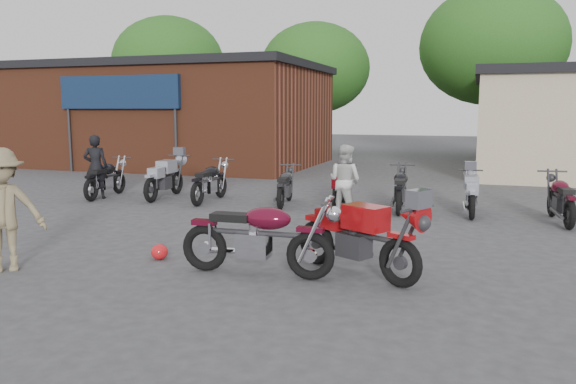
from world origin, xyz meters
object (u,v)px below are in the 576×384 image
(helmet, at_px, (159,252))
(person_dark, at_px, (96,167))
(vintage_motorcycle, at_px, (259,232))
(row_bike_5, at_px, (401,187))
(row_bike_0, at_px, (106,176))
(row_bike_6, at_px, (471,192))
(person_light, at_px, (345,180))
(sportbike, at_px, (358,233))
(row_bike_7, at_px, (561,196))
(row_bike_1, at_px, (165,176))
(row_bike_4, at_px, (341,185))
(row_bike_3, at_px, (285,184))
(row_bike_2, at_px, (210,180))
(person_tan, at_px, (2,210))

(helmet, distance_m, person_dark, 6.96)
(vintage_motorcycle, distance_m, row_bike_5, 6.13)
(row_bike_0, xyz_separation_m, row_bike_6, (9.45, 0.51, -0.04))
(helmet, height_order, person_light, person_light)
(sportbike, relative_size, person_dark, 1.26)
(sportbike, relative_size, row_bike_7, 1.11)
(vintage_motorcycle, distance_m, person_light, 4.89)
(row_bike_1, xyz_separation_m, row_bike_4, (4.82, 0.12, -0.07))
(vintage_motorcycle, relative_size, helmet, 8.17)
(row_bike_0, distance_m, row_bike_3, 5.04)
(row_bike_4, bearing_deg, row_bike_1, 86.09)
(sportbike, distance_m, row_bike_2, 7.23)
(row_bike_0, relative_size, row_bike_6, 1.09)
(row_bike_2, distance_m, row_bike_3, 2.01)
(vintage_motorcycle, relative_size, row_bike_0, 1.13)
(helmet, xyz_separation_m, person_dark, (-4.90, 4.89, 0.73))
(person_dark, distance_m, row_bike_4, 6.57)
(row_bike_5, bearing_deg, helmet, 146.63)
(vintage_motorcycle, xyz_separation_m, row_bike_5, (1.22, 6.01, -0.08))
(row_bike_1, height_order, row_bike_3, row_bike_1)
(helmet, xyz_separation_m, row_bike_6, (4.65, 5.68, 0.40))
(row_bike_5, height_order, row_bike_6, row_bike_5)
(person_tan, bearing_deg, row_bike_6, 6.76)
(person_light, xyz_separation_m, row_bike_1, (-5.17, 0.98, -0.20))
(sportbike, relative_size, helmet, 7.99)
(row_bike_1, distance_m, row_bike_4, 4.82)
(row_bike_4, bearing_deg, sportbike, -169.49)
(person_light, relative_size, row_bike_5, 0.82)
(helmet, height_order, row_bike_0, row_bike_0)
(sportbike, bearing_deg, person_tan, -135.52)
(row_bike_6, bearing_deg, row_bike_1, 87.71)
(row_bike_3, xyz_separation_m, row_bike_4, (1.39, 0.12, 0.01))
(helmet, bearing_deg, vintage_motorcycle, -9.70)
(vintage_motorcycle, relative_size, person_tan, 1.21)
(person_light, xyz_separation_m, row_bike_4, (-0.35, 1.10, -0.27))
(row_bike_5, xyz_separation_m, row_bike_7, (3.39, -0.42, 0.00))
(row_bike_0, height_order, row_bike_3, row_bike_0)
(row_bike_6, bearing_deg, sportbike, 161.92)
(row_bike_1, bearing_deg, row_bike_0, 99.15)
(vintage_motorcycle, relative_size, row_bike_1, 1.06)
(vintage_motorcycle, distance_m, row_bike_4, 5.98)
(person_tan, distance_m, row_bike_5, 8.52)
(row_bike_0, relative_size, row_bike_4, 1.06)
(row_bike_0, distance_m, row_bike_6, 9.46)
(person_light, bearing_deg, row_bike_0, 15.53)
(helmet, distance_m, row_bike_4, 5.91)
(sportbike, xyz_separation_m, row_bike_3, (-2.95, 5.41, -0.11))
(vintage_motorcycle, height_order, row_bike_4, vintage_motorcycle)
(row_bike_2, bearing_deg, row_bike_1, 81.72)
(person_light, xyz_separation_m, row_bike_2, (-3.74, 0.83, -0.23))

